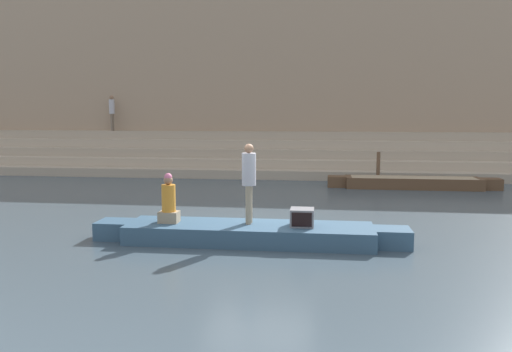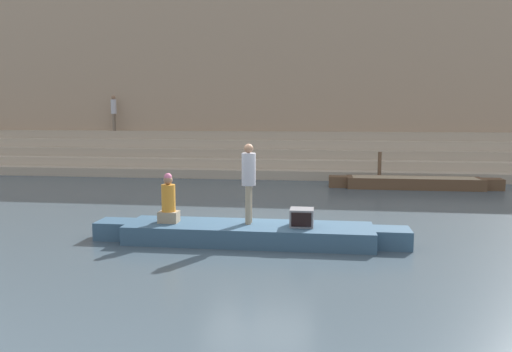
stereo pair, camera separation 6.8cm
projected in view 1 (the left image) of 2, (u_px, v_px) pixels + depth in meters
The scene contains 10 objects.
ground_plane at pixel (259, 233), 11.59m from camera, with size 120.00×120.00×0.00m, color #3D4C56.
ghat_steps at pixel (289, 158), 22.97m from camera, with size 36.00×3.84×1.89m.
back_wall at pixel (292, 80), 24.49m from camera, with size 34.20×1.28×8.79m.
rowboat_main at pixel (249, 233), 10.73m from camera, with size 6.77×1.39×0.39m.
person_standing at pixel (249, 177), 10.70m from camera, with size 0.30×0.30×1.73m.
person_rowing at pixel (169, 202), 10.85m from camera, with size 0.42×0.33×1.09m.
tv_set at pixel (302, 217), 10.53m from camera, with size 0.50×0.48×0.38m.
moored_boat_shore at pixel (413, 182), 18.46m from camera, with size 6.23×1.06×0.41m.
mooring_post at pixel (378, 168), 19.39m from camera, with size 0.14×0.14×1.27m, color brown.
person_on_steps at pixel (112, 110), 24.81m from camera, with size 0.27×0.27×1.75m.
Camera 1 is at (1.36, -11.25, 2.77)m, focal length 35.00 mm.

